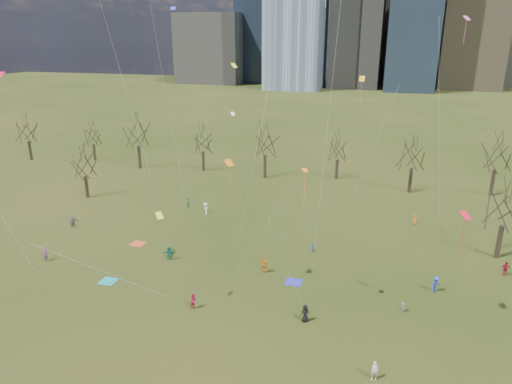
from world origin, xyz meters
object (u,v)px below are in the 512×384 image
(blanket_teal, at_px, (108,281))
(blanket_crimson, at_px, (138,244))
(blanket_navy, at_px, (293,282))
(person_1, at_px, (375,371))
(person_2, at_px, (194,301))
(person_4, at_px, (264,265))

(blanket_teal, height_order, blanket_crimson, same)
(blanket_teal, xyz_separation_m, blanket_navy, (17.71, 5.26, 0.00))
(blanket_teal, height_order, person_1, person_1)
(blanket_navy, bearing_deg, blanket_crimson, 170.29)
(person_1, bearing_deg, blanket_crimson, 127.96)
(person_1, bearing_deg, blanket_teal, 142.39)
(blanket_navy, distance_m, blanket_crimson, 19.84)
(blanket_teal, bearing_deg, person_2, -10.51)
(blanket_navy, distance_m, person_4, 3.59)
(blanket_teal, height_order, person_2, person_2)
(blanket_navy, bearing_deg, person_4, 162.12)
(blanket_navy, relative_size, blanket_crimson, 1.00)
(blanket_crimson, distance_m, person_2, 16.01)
(person_1, xyz_separation_m, person_2, (-15.96, 4.52, 0.01))
(blanket_teal, bearing_deg, blanket_navy, 16.55)
(person_2, bearing_deg, person_4, -3.46)
(blanket_navy, bearing_deg, blanket_teal, -163.45)
(blanket_teal, distance_m, person_1, 26.95)
(blanket_crimson, bearing_deg, blanket_teal, -77.92)
(blanket_crimson, relative_size, person_2, 1.06)
(blanket_teal, bearing_deg, blanket_crimson, 102.08)
(person_4, bearing_deg, person_1, 151.51)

